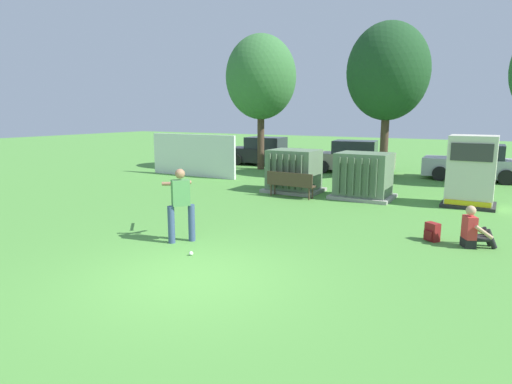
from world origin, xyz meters
The scene contains 15 objects.
ground_plane centered at (0.00, 0.00, 0.00)m, with size 96.00×96.00×0.00m, color #51933D.
fence_panel centered at (-8.17, 10.50, 1.00)m, with size 4.80×0.12×2.00m, color white.
transformer_west centered at (-2.17, 9.06, 0.79)m, with size 2.10×1.70×1.62m.
transformer_mid_west centered at (0.52, 9.10, 0.79)m, with size 2.10×1.70×1.62m.
generator_enclosure centered at (3.92, 9.49, 1.14)m, with size 1.60×1.40×2.30m.
park_bench centered at (-1.77, 7.92, 0.54)m, with size 1.81×0.46×0.92m.
batter centered at (-1.67, 1.73, 0.98)m, with size 1.40×1.22×1.74m.
sports_ball centered at (-0.81, 1.00, 0.04)m, with size 0.09×0.09×0.09m, color white.
seated_spectator centered at (4.36, 4.65, 0.38)m, with size 0.79×0.67×0.96m.
backpack centered at (3.47, 4.71, 0.21)m, with size 0.38×0.37×0.44m.
tree_left centered at (-6.61, 14.40, 4.82)m, with size 3.68×3.68×7.03m.
tree_center_left centered at (-0.10, 14.49, 4.82)m, with size 3.68×3.68×7.02m.
parked_car_leftmost centered at (-7.40, 16.19, 0.75)m, with size 4.31×2.15×1.62m.
parked_car_left_of_center centered at (-1.93, 15.61, 0.75)m, with size 4.40×2.35×1.62m.
parked_car_right_of_center centered at (3.65, 15.78, 0.75)m, with size 4.26×2.04×1.62m.
Camera 1 is at (4.81, -6.02, 3.00)m, focal length 30.49 mm.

